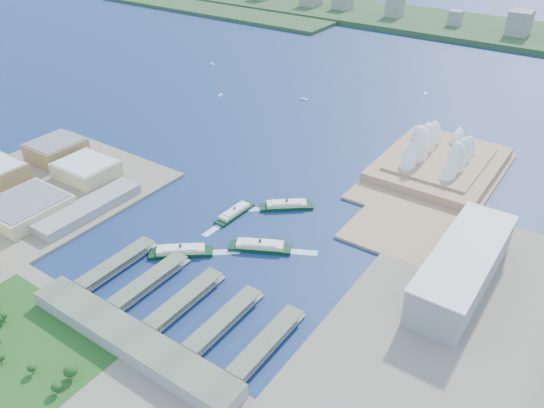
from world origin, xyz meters
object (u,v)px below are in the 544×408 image
Objects in this scene: ferry_c at (181,249)px; ferry_d at (260,244)px; toaster_building at (463,267)px; ferry_b at (287,204)px; ferry_a at (235,211)px; opera_house at (443,146)px.

ferry_d is at bearing -88.57° from ferry_c.
toaster_building reaches higher than ferry_b.
ferry_b reaches higher than ferry_a.
ferry_c is (0.39, -83.02, 0.75)m from ferry_a.
opera_house is at bearing 110.35° from ferry_b.
opera_house is at bearing 59.13° from ferry_a.
opera_house is at bearing -46.10° from ferry_d.
toaster_building is at bearing -99.85° from ferry_d.
toaster_building reaches higher than ferry_d.
toaster_building is 233.94m from ferry_a.
toaster_building is 255.46m from ferry_c.
ferry_a is at bearing -39.19° from ferry_c.
opera_house is at bearing -64.32° from ferry_c.
toaster_building is 184.33m from ferry_d.
opera_house is 271.61m from ferry_d.
ferry_c is 1.00× the size of ferry_d.
ferry_b is 0.95× the size of ferry_d.
toaster_building reaches higher than ferry_a.
toaster_building is at bearing 44.69° from ferry_b.
ferry_b is at bearing 174.13° from toaster_building.
opera_house is at bearing 114.23° from toaster_building.
ferry_b is (-194.82, 20.04, -15.12)m from toaster_building.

